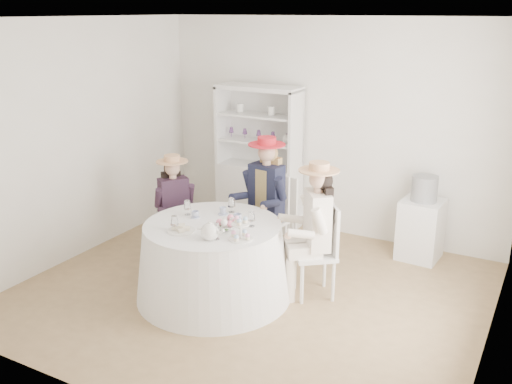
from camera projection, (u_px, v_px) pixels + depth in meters
The scene contains 23 objects.
ground at pixel (251, 292), 5.86m from camera, with size 4.50×4.50×0.00m, color olive.
ceiling at pixel (251, 18), 5.04m from camera, with size 4.50×4.50×0.00m, color white.
wall_back at pixel (329, 128), 7.12m from camera, with size 4.50×4.50×0.00m, color white.
wall_front at pixel (104, 234), 3.78m from camera, with size 4.50×4.50×0.00m, color white.
wall_left at pixel (79, 140), 6.48m from camera, with size 4.50×4.50×0.00m, color white.
wall_right at pixel (504, 201), 4.42m from camera, with size 4.50×4.50×0.00m, color white.
tea_table at pixel (213, 261), 5.67m from camera, with size 1.55×1.55×0.78m.
hutch at pixel (259, 177), 7.53m from camera, with size 1.15×0.55×1.86m.
side_table at pixel (421, 229), 6.56m from camera, with size 0.45×0.45×0.70m, color silver.
hatbox at pixel (425, 188), 6.41m from camera, with size 0.29×0.29×0.29m, color black.
guest_left at pixel (175, 202), 6.40m from camera, with size 0.53×0.50×1.24m.
guest_mid at pixel (265, 193), 6.35m from camera, with size 0.54×0.56×1.45m.
guest_right at pixel (315, 223), 5.56m from camera, with size 0.60×0.57×1.39m.
spare_chair at pixel (291, 207), 6.91m from camera, with size 0.45×0.45×0.89m.
teacup_a at pixel (195, 215), 5.71m from camera, with size 0.08×0.08×0.06m, color white.
teacup_b at pixel (223, 211), 5.80m from camera, with size 0.07×0.07×0.07m, color white.
teacup_c at pixel (237, 218), 5.62m from camera, with size 0.08×0.08×0.07m, color white.
flower_bowl at pixel (226, 228), 5.39m from camera, with size 0.19×0.19×0.05m, color white.
flower_arrangement at pixel (229, 222), 5.37m from camera, with size 0.17×0.18×0.07m.
table_teapot at pixel (210, 232), 5.16m from camera, with size 0.24×0.17×0.18m.
sandwich_plate at pixel (181, 230), 5.36m from camera, with size 0.26×0.26×0.06m.
cupcake_stand at pixel (240, 231), 5.16m from camera, with size 0.22×0.22×0.21m.
stemware_set at pixel (212, 217), 5.53m from camera, with size 0.81×0.78×0.15m.
Camera 1 is at (2.57, -4.59, 2.77)m, focal length 40.00 mm.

